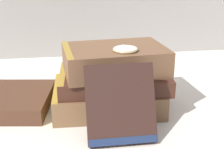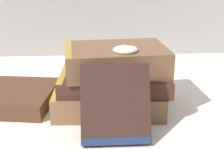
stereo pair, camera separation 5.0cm
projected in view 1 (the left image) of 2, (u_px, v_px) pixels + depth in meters
The scene contains 6 objects.
ground_plane at pixel (123, 120), 0.60m from camera, with size 3.00×3.00×0.00m, color silver.
book_flat_bottom at pixel (105, 96), 0.64m from camera, with size 0.22×0.17×0.05m.
book_flat_middle at pixel (111, 79), 0.63m from camera, with size 0.22×0.16×0.03m.
book_flat_top at pixel (112, 60), 0.61m from camera, with size 0.21×0.15×0.05m.
book_leaning_front at pixel (121, 107), 0.52m from camera, with size 0.12×0.07×0.13m.
pocket_watch at pixel (125, 49), 0.58m from camera, with size 0.05×0.05×0.01m.
Camera 1 is at (-0.10, -0.52, 0.29)m, focal length 50.00 mm.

